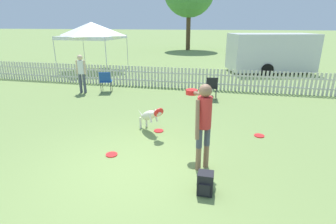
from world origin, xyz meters
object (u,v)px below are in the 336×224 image
(frisbee_near_handler, at_px, (259,136))
(leaping_dog, at_px, (150,115))
(canopy_tent_main, at_px, (92,31))
(backpack_on_grass, at_px, (205,183))
(spectator_standing, at_px, (81,70))
(frisbee_midfield, at_px, (112,155))
(folding_chair_center, at_px, (212,86))
(handler_person, at_px, (203,116))
(frisbee_near_dog, at_px, (159,131))
(equipment_trailer, at_px, (271,52))
(folding_chair_blue_left, at_px, (106,80))

(frisbee_near_handler, bearing_deg, leaping_dog, -172.50)
(frisbee_near_handler, relative_size, canopy_tent_main, 0.08)
(backpack_on_grass, xyz_separation_m, spectator_standing, (-5.69, 5.83, 0.76))
(frisbee_midfield, xyz_separation_m, folding_chair_center, (1.85, 5.11, 0.51))
(handler_person, xyz_separation_m, backpack_on_grass, (0.17, -0.88, -0.92))
(frisbee_near_dog, height_order, frisbee_midfield, same)
(leaping_dog, bearing_deg, frisbee_midfield, 26.97)
(handler_person, height_order, canopy_tent_main, canopy_tent_main)
(leaping_dog, bearing_deg, folding_chair_center, -155.83)
(frisbee_near_dog, height_order, equipment_trailer, equipment_trailer)
(backpack_on_grass, distance_m, spectator_standing, 8.18)
(frisbee_near_handler, distance_m, spectator_standing, 7.57)
(canopy_tent_main, bearing_deg, equipment_trailer, 9.58)
(spectator_standing, bearing_deg, canopy_tent_main, -73.14)
(frisbee_midfield, relative_size, spectator_standing, 0.16)
(backpack_on_grass, distance_m, canopy_tent_main, 13.73)
(frisbee_midfield, height_order, canopy_tent_main, canopy_tent_main)
(frisbee_midfield, xyz_separation_m, folding_chair_blue_left, (-2.60, 5.20, 0.52))
(frisbee_near_handler, height_order, equipment_trailer, equipment_trailer)
(frisbee_near_handler, xyz_separation_m, canopy_tent_main, (-9.04, 8.27, 2.38))
(handler_person, bearing_deg, canopy_tent_main, 82.04)
(frisbee_near_dog, bearing_deg, equipment_trailer, 68.28)
(leaping_dog, xyz_separation_m, spectator_standing, (-3.99, 3.45, 0.47))
(handler_person, xyz_separation_m, frisbee_midfield, (-2.00, 0.04, -1.10))
(backpack_on_grass, height_order, folding_chair_center, folding_chair_center)
(handler_person, height_order, spectator_standing, handler_person)
(equipment_trailer, bearing_deg, leaping_dog, -128.46)
(frisbee_near_handler, height_order, canopy_tent_main, canopy_tent_main)
(canopy_tent_main, xyz_separation_m, equipment_trailer, (10.49, 1.77, -1.20))
(frisbee_near_handler, relative_size, frisbee_near_dog, 1.00)
(handler_person, relative_size, folding_chair_blue_left, 1.97)
(backpack_on_grass, bearing_deg, frisbee_near_dog, 120.94)
(backpack_on_grass, xyz_separation_m, folding_chair_center, (-0.32, 6.04, 0.33))
(frisbee_near_handler, relative_size, backpack_on_grass, 0.65)
(equipment_trailer, bearing_deg, spectator_standing, -155.93)
(folding_chair_blue_left, bearing_deg, leaping_dog, 113.29)
(backpack_on_grass, bearing_deg, spectator_standing, 134.32)
(backpack_on_grass, height_order, folding_chair_blue_left, folding_chair_blue_left)
(folding_chair_center, bearing_deg, frisbee_near_dog, 66.63)
(canopy_tent_main, bearing_deg, backpack_on_grass, -54.48)
(folding_chair_blue_left, height_order, spectator_standing, spectator_standing)
(leaping_dog, distance_m, frisbee_near_handler, 2.93)
(backpack_on_grass, distance_m, equipment_trailer, 13.10)
(spectator_standing, bearing_deg, backpack_on_grass, 128.41)
(frisbee_near_handler, bearing_deg, equipment_trailer, 81.76)
(frisbee_near_dog, xyz_separation_m, folding_chair_blue_left, (-3.28, 3.64, 0.52))
(backpack_on_grass, relative_size, spectator_standing, 0.25)
(backpack_on_grass, xyz_separation_m, folding_chair_blue_left, (-4.77, 6.13, 0.34))
(frisbee_near_handler, xyz_separation_m, frisbee_midfield, (-3.33, -1.83, 0.00))
(frisbee_near_handler, bearing_deg, canopy_tent_main, 137.53)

